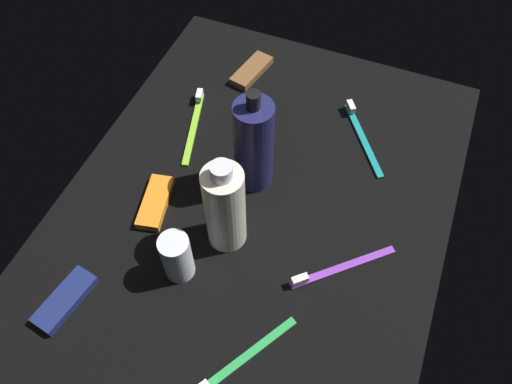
% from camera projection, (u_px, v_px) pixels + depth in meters
% --- Properties ---
extents(ground_plane, '(0.84, 0.64, 0.01)m').
position_uv_depth(ground_plane, '(256.00, 204.00, 0.87)').
color(ground_plane, black).
extents(lotion_bottle, '(0.07, 0.07, 0.21)m').
position_uv_depth(lotion_bottle, '(254.00, 145.00, 0.82)').
color(lotion_bottle, '#1D1E4E').
rests_on(lotion_bottle, ground_plane).
extents(bodywash_bottle, '(0.06, 0.06, 0.19)m').
position_uv_depth(bodywash_bottle, '(225.00, 207.00, 0.75)').
color(bodywash_bottle, silver).
rests_on(bodywash_bottle, ground_plane).
extents(deodorant_stick, '(0.05, 0.05, 0.09)m').
position_uv_depth(deodorant_stick, '(177.00, 257.00, 0.75)').
color(deodorant_stick, silver).
rests_on(deodorant_stick, ground_plane).
extents(toothbrush_teal, '(0.15, 0.11, 0.02)m').
position_uv_depth(toothbrush_teal, '(361.00, 134.00, 0.94)').
color(toothbrush_teal, teal).
rests_on(toothbrush_teal, ground_plane).
extents(toothbrush_lime, '(0.18, 0.06, 0.02)m').
position_uv_depth(toothbrush_lime, '(194.00, 122.00, 0.96)').
color(toothbrush_lime, '#8CD133').
rests_on(toothbrush_lime, ground_plane).
extents(toothbrush_green, '(0.16, 0.10, 0.02)m').
position_uv_depth(toothbrush_green, '(239.00, 362.00, 0.70)').
color(toothbrush_green, green).
rests_on(toothbrush_green, ground_plane).
extents(toothbrush_purple, '(0.13, 0.14, 0.02)m').
position_uv_depth(toothbrush_purple, '(337.00, 268.00, 0.79)').
color(toothbrush_purple, purple).
rests_on(toothbrush_purple, ground_plane).
extents(snack_bar_navy, '(0.11, 0.06, 0.01)m').
position_uv_depth(snack_bar_navy, '(65.00, 300.00, 0.75)').
color(snack_bar_navy, navy).
rests_on(snack_bar_navy, ground_plane).
extents(snack_bar_brown, '(0.11, 0.06, 0.01)m').
position_uv_depth(snack_bar_brown, '(252.00, 71.00, 1.04)').
color(snack_bar_brown, brown).
rests_on(snack_bar_brown, ground_plane).
extents(snack_bar_orange, '(0.11, 0.06, 0.01)m').
position_uv_depth(snack_bar_orange, '(155.00, 202.00, 0.85)').
color(snack_bar_orange, orange).
rests_on(snack_bar_orange, ground_plane).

